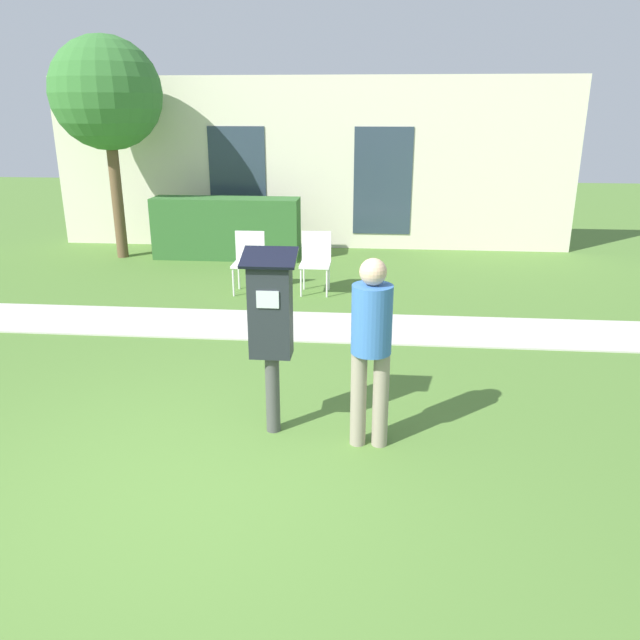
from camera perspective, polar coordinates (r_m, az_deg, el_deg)
ground_plane at (r=4.88m, az=-11.55°, el=-14.55°), size 40.00×40.00×0.00m
sidewalk at (r=7.98m, az=-4.49°, el=-0.47°), size 12.00×1.10×0.02m
building_facade at (r=12.34m, az=-0.92°, el=14.04°), size 10.00×0.26×3.20m
parking_meter at (r=5.09m, az=-4.53°, el=0.08°), size 0.44×0.31×1.59m
person_standing at (r=4.90m, az=4.71°, el=-1.77°), size 0.32×0.32×1.58m
outdoor_chair_left at (r=9.40m, az=-6.50°, el=5.75°), size 0.44×0.44×0.90m
outdoor_chair_middle at (r=9.32m, az=-0.39°, el=5.75°), size 0.44×0.44×0.90m
hedge_row at (r=11.60m, az=-8.54°, el=8.29°), size 2.66×0.60×1.10m
tree at (r=11.94m, az=-18.95°, el=18.90°), size 1.90×1.90×3.82m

